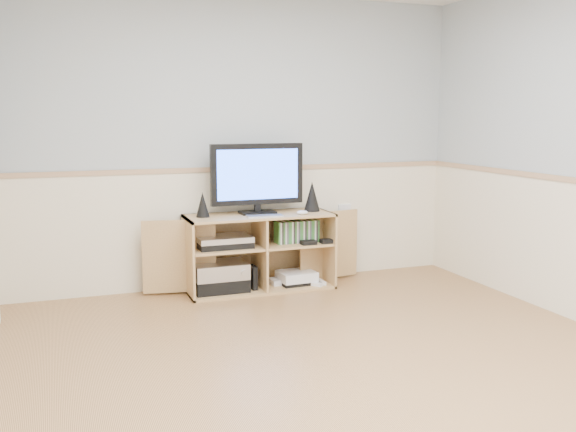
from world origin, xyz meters
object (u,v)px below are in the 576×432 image
Objects in this scene: media_cabinet at (258,250)px; game_consoles at (295,278)px; keyboard at (265,216)px; monitor at (257,176)px.

game_consoles is at bearing -11.96° from media_cabinet.
keyboard is at bearing -158.08° from game_consoles.
media_cabinet reaches higher than game_consoles.
monitor is 1.78× the size of game_consoles.
media_cabinet is 2.43× the size of monitor.
game_consoles is (0.32, 0.13, -0.59)m from keyboard.
game_consoles is (0.32, -0.07, -0.26)m from media_cabinet.
monitor is at bearing 97.10° from keyboard.
monitor is at bearing -90.00° from media_cabinet.
keyboard is at bearing -88.51° from media_cabinet.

